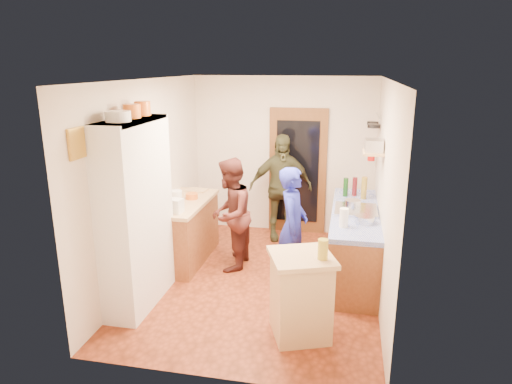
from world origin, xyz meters
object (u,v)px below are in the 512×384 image
(person_left, at_px, (233,214))
(right_counter_base, at_px, (354,244))
(person_hob, at_px, (295,227))
(person_back, at_px, (282,188))
(island_base, at_px, (301,298))
(hutch_body, at_px, (137,215))

(person_left, bearing_deg, right_counter_base, 96.05)
(person_hob, height_order, person_back, person_back)
(right_counter_base, bearing_deg, island_base, -108.46)
(right_counter_base, relative_size, person_hob, 1.42)
(person_hob, distance_m, person_left, 0.96)
(island_base, xyz_separation_m, person_back, (-0.61, 2.72, 0.44))
(person_back, bearing_deg, person_left, -128.40)
(hutch_body, distance_m, person_hob, 1.96)
(person_left, bearing_deg, island_base, 38.05)
(hutch_body, bearing_deg, person_left, 54.37)
(right_counter_base, relative_size, person_back, 1.27)
(island_base, distance_m, person_back, 2.83)
(person_back, bearing_deg, person_hob, -91.49)
(person_left, bearing_deg, hutch_body, -33.82)
(person_hob, bearing_deg, island_base, -167.96)
(hutch_body, xyz_separation_m, person_back, (1.34, 2.39, -0.23))
(right_counter_base, distance_m, island_base, 1.73)
(right_counter_base, relative_size, person_left, 1.40)
(person_left, bearing_deg, person_hob, 71.36)
(island_base, relative_size, person_back, 0.50)
(hutch_body, distance_m, person_left, 1.48)
(person_hob, relative_size, person_left, 0.99)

